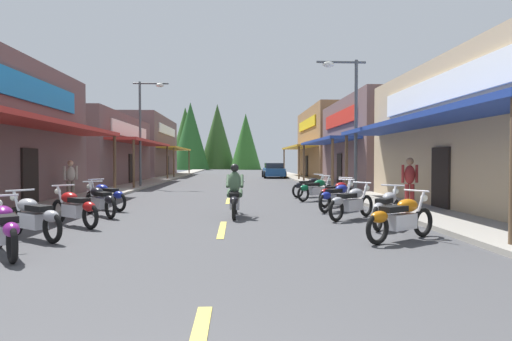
{
  "coord_description": "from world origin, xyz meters",
  "views": [
    {
      "loc": [
        0.36,
        -1.39,
        1.68
      ],
      "look_at": [
        1.68,
        26.66,
        0.95
      ],
      "focal_mm": 28.49,
      "sensor_mm": 36.0,
      "label": 1
    }
  ],
  "objects_px": {
    "motorcycle_parked_right_6": "(310,186)",
    "parked_car_curbside": "(274,171)",
    "motorcycle_parked_right_4": "(337,193)",
    "motorcycle_parked_right_5": "(316,189)",
    "motorcycle_parked_right_1": "(387,208)",
    "motorcycle_parked_right_0": "(401,217)",
    "motorcycle_parked_right_3": "(338,196)",
    "streetlamp_left": "(145,119)",
    "pedestrian_browsing": "(410,180)",
    "motorcycle_parked_left_2": "(74,207)",
    "motorcycle_parked_right_2": "(351,202)",
    "motorcycle_parked_left_1": "(33,217)",
    "pedestrian_by_shop": "(71,178)",
    "rider_cruising_lead": "(235,195)",
    "motorcycle_parked_left_0": "(5,228)",
    "motorcycle_parked_left_3": "(100,200)",
    "motorcycle_parked_left_4": "(106,196)",
    "streetlamp_right": "(348,108)"
  },
  "relations": [
    {
      "from": "motorcycle_parked_right_2",
      "to": "motorcycle_parked_left_2",
      "type": "xyz_separation_m",
      "value": [
        -7.35,
        -0.94,
        0.0
      ]
    },
    {
      "from": "motorcycle_parked_right_6",
      "to": "rider_cruising_lead",
      "type": "bearing_deg",
      "value": -150.52
    },
    {
      "from": "motorcycle_parked_right_1",
      "to": "pedestrian_browsing",
      "type": "distance_m",
      "value": 3.81
    },
    {
      "from": "motorcycle_parked_right_6",
      "to": "parked_car_curbside",
      "type": "height_order",
      "value": "parked_car_curbside"
    },
    {
      "from": "motorcycle_parked_right_5",
      "to": "motorcycle_parked_left_2",
      "type": "bearing_deg",
      "value": -174.64
    },
    {
      "from": "motorcycle_parked_right_1",
      "to": "motorcycle_parked_right_5",
      "type": "bearing_deg",
      "value": 40.67
    },
    {
      "from": "motorcycle_parked_right_0",
      "to": "motorcycle_parked_left_1",
      "type": "distance_m",
      "value": 7.69
    },
    {
      "from": "streetlamp_right",
      "to": "motorcycle_parked_right_3",
      "type": "distance_m",
      "value": 5.4
    },
    {
      "from": "motorcycle_parked_left_3",
      "to": "rider_cruising_lead",
      "type": "bearing_deg",
      "value": -135.26
    },
    {
      "from": "motorcycle_parked_right_1",
      "to": "motorcycle_parked_right_0",
      "type": "bearing_deg",
      "value": -155.03
    },
    {
      "from": "motorcycle_parked_left_1",
      "to": "pedestrian_browsing",
      "type": "height_order",
      "value": "pedestrian_browsing"
    },
    {
      "from": "streetlamp_left",
      "to": "motorcycle_parked_left_4",
      "type": "xyz_separation_m",
      "value": [
        1.09,
        -10.84,
        -3.63
      ]
    },
    {
      "from": "streetlamp_left",
      "to": "motorcycle_parked_right_0",
      "type": "bearing_deg",
      "value": -61.53
    },
    {
      "from": "streetlamp_left",
      "to": "rider_cruising_lead",
      "type": "xyz_separation_m",
      "value": [
        5.4,
        -12.63,
        -3.47
      ]
    },
    {
      "from": "pedestrian_by_shop",
      "to": "motorcycle_parked_right_5",
      "type": "bearing_deg",
      "value": -135.92
    },
    {
      "from": "motorcycle_parked_right_0",
      "to": "motorcycle_parked_left_4",
      "type": "bearing_deg",
      "value": 113.4
    },
    {
      "from": "rider_cruising_lead",
      "to": "parked_car_curbside",
      "type": "distance_m",
      "value": 26.51
    },
    {
      "from": "motorcycle_parked_left_3",
      "to": "pedestrian_by_shop",
      "type": "relative_size",
      "value": 1.01
    },
    {
      "from": "streetlamp_right",
      "to": "motorcycle_parked_right_6",
      "type": "height_order",
      "value": "streetlamp_right"
    },
    {
      "from": "motorcycle_parked_right_5",
      "to": "motorcycle_parked_left_0",
      "type": "xyz_separation_m",
      "value": [
        -7.32,
        -9.31,
        0.0
      ]
    },
    {
      "from": "motorcycle_parked_right_6",
      "to": "motorcycle_parked_left_2",
      "type": "relative_size",
      "value": 1.08
    },
    {
      "from": "motorcycle_parked_right_2",
      "to": "motorcycle_parked_left_4",
      "type": "relative_size",
      "value": 0.96
    },
    {
      "from": "motorcycle_parked_left_2",
      "to": "pedestrian_by_shop",
      "type": "xyz_separation_m",
      "value": [
        -2.56,
        6.16,
        0.47
      ]
    },
    {
      "from": "motorcycle_parked_right_3",
      "to": "motorcycle_parked_right_4",
      "type": "xyz_separation_m",
      "value": [
        0.34,
        1.43,
        0.0
      ]
    },
    {
      "from": "motorcycle_parked_right_5",
      "to": "motorcycle_parked_right_0",
      "type": "bearing_deg",
      "value": -123.77
    },
    {
      "from": "motorcycle_parked_right_5",
      "to": "pedestrian_by_shop",
      "type": "relative_size",
      "value": 1.09
    },
    {
      "from": "motorcycle_parked_left_0",
      "to": "pedestrian_by_shop",
      "type": "height_order",
      "value": "pedestrian_by_shop"
    },
    {
      "from": "motorcycle_parked_right_1",
      "to": "pedestrian_browsing",
      "type": "bearing_deg",
      "value": 4.95
    },
    {
      "from": "motorcycle_parked_right_2",
      "to": "pedestrian_by_shop",
      "type": "distance_m",
      "value": 11.21
    },
    {
      "from": "motorcycle_parked_right_0",
      "to": "parked_car_curbside",
      "type": "height_order",
      "value": "parked_car_curbside"
    },
    {
      "from": "motorcycle_parked_right_6",
      "to": "pedestrian_by_shop",
      "type": "bearing_deg",
      "value": 157.08
    },
    {
      "from": "motorcycle_parked_right_1",
      "to": "motorcycle_parked_right_2",
      "type": "xyz_separation_m",
      "value": [
        -0.49,
        1.4,
        0.0
      ]
    },
    {
      "from": "motorcycle_parked_right_4",
      "to": "motorcycle_parked_right_5",
      "type": "distance_m",
      "value": 2.05
    },
    {
      "from": "streetlamp_right",
      "to": "motorcycle_parked_right_4",
      "type": "distance_m",
      "value": 4.36
    },
    {
      "from": "pedestrian_by_shop",
      "to": "pedestrian_browsing",
      "type": "distance_m",
      "value": 12.84
    },
    {
      "from": "motorcycle_parked_left_4",
      "to": "motorcycle_parked_left_3",
      "type": "bearing_deg",
      "value": 138.82
    },
    {
      "from": "pedestrian_by_shop",
      "to": "pedestrian_browsing",
      "type": "relative_size",
      "value": 0.95
    },
    {
      "from": "motorcycle_parked_right_1",
      "to": "motorcycle_parked_left_4",
      "type": "xyz_separation_m",
      "value": [
        -8.12,
        3.79,
        0.0
      ]
    },
    {
      "from": "motorcycle_parked_right_6",
      "to": "motorcycle_parked_left_0",
      "type": "xyz_separation_m",
      "value": [
        -7.36,
        -10.94,
        0.0
      ]
    },
    {
      "from": "motorcycle_parked_right_3",
      "to": "parked_car_curbside",
      "type": "bearing_deg",
      "value": 46.63
    },
    {
      "from": "motorcycle_parked_right_4",
      "to": "parked_car_curbside",
      "type": "relative_size",
      "value": 0.4
    },
    {
      "from": "motorcycle_parked_right_6",
      "to": "pedestrian_by_shop",
      "type": "relative_size",
      "value": 1.12
    },
    {
      "from": "motorcycle_parked_right_1",
      "to": "motorcycle_parked_left_3",
      "type": "distance_m",
      "value": 8.15
    },
    {
      "from": "motorcycle_parked_right_4",
      "to": "motorcycle_parked_right_1",
      "type": "bearing_deg",
      "value": -128.54
    },
    {
      "from": "pedestrian_by_shop",
      "to": "pedestrian_browsing",
      "type": "bearing_deg",
      "value": -151.45
    },
    {
      "from": "streetlamp_right",
      "to": "motorcycle_parked_left_3",
      "type": "distance_m",
      "value": 10.61
    },
    {
      "from": "motorcycle_parked_right_2",
      "to": "motorcycle_parked_left_1",
      "type": "relative_size",
      "value": 0.95
    },
    {
      "from": "motorcycle_parked_right_4",
      "to": "motorcycle_parked_left_4",
      "type": "relative_size",
      "value": 0.97
    },
    {
      "from": "motorcycle_parked_left_0",
      "to": "motorcycle_parked_left_3",
      "type": "bearing_deg",
      "value": -36.62
    },
    {
      "from": "motorcycle_parked_right_0",
      "to": "motorcycle_parked_right_4",
      "type": "distance_m",
      "value": 6.35
    }
  ]
}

